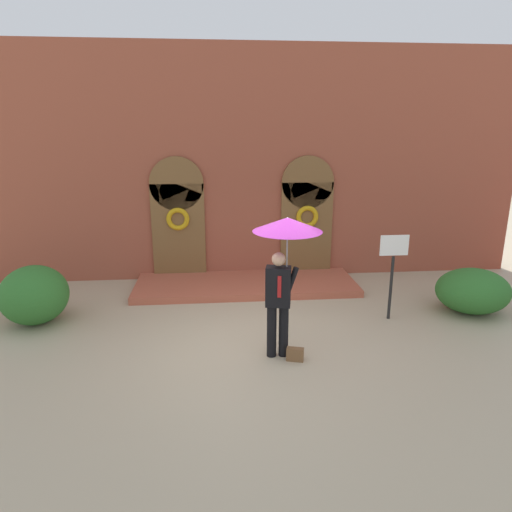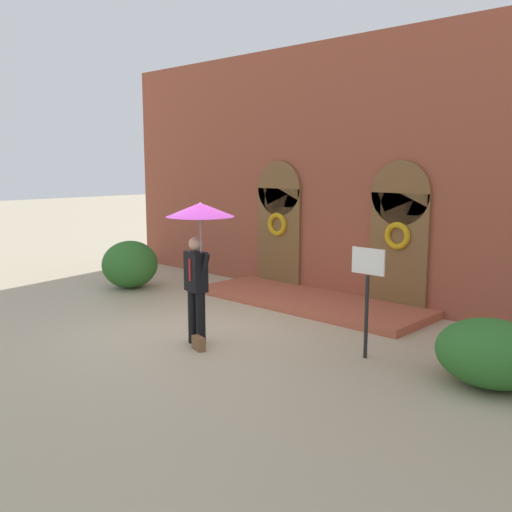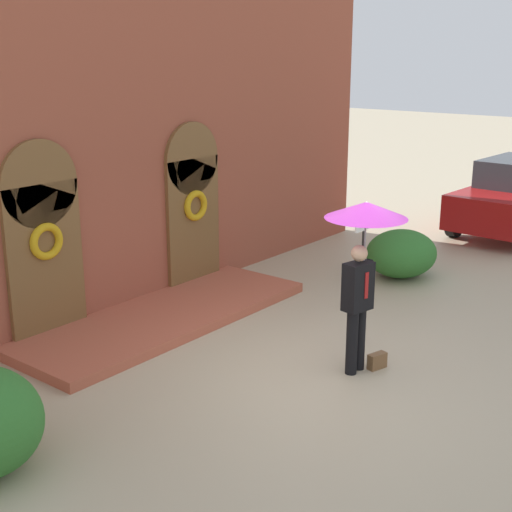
% 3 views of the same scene
% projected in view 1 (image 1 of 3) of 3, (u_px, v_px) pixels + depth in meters
% --- Properties ---
extents(ground_plane, '(80.00, 80.00, 0.00)m').
position_uv_depth(ground_plane, '(258.00, 347.00, 7.98)').
color(ground_plane, tan).
extents(building_facade, '(14.00, 2.30, 5.60)m').
position_uv_depth(building_facade, '(242.00, 171.00, 11.23)').
color(building_facade, brown).
rests_on(building_facade, ground).
extents(person_with_umbrella, '(1.10, 1.10, 2.36)m').
position_uv_depth(person_with_umbrella, '(285.00, 245.00, 7.17)').
color(person_with_umbrella, black).
rests_on(person_with_umbrella, ground).
extents(handbag, '(0.30, 0.19, 0.22)m').
position_uv_depth(handbag, '(295.00, 354.00, 7.49)').
color(handbag, brown).
rests_on(handbag, ground).
extents(sign_post, '(0.56, 0.06, 1.72)m').
position_uv_depth(sign_post, '(393.00, 263.00, 8.85)').
color(sign_post, black).
rests_on(sign_post, ground).
extents(shrub_left, '(1.27, 1.36, 1.14)m').
position_uv_depth(shrub_left, '(34.00, 295.00, 8.84)').
color(shrub_left, '#2D6B28').
rests_on(shrub_left, ground).
extents(shrub_right, '(1.50, 1.32, 0.91)m').
position_uv_depth(shrub_right, '(473.00, 291.00, 9.40)').
color(shrub_right, '#2D6B28').
rests_on(shrub_right, ground).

